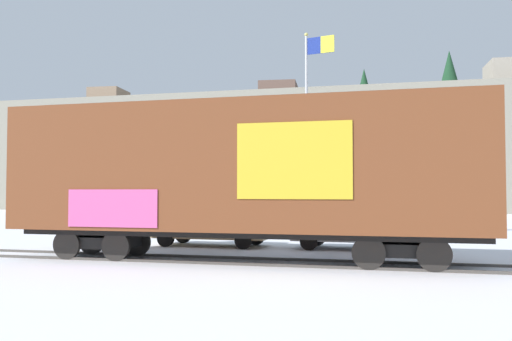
% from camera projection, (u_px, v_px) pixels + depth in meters
% --- Properties ---
extents(ground_plane, '(260.00, 260.00, 0.00)m').
position_uv_depth(ground_plane, '(273.00, 263.00, 16.09)').
color(ground_plane, silver).
extents(track, '(60.01, 2.90, 0.08)m').
position_uv_depth(track, '(215.00, 260.00, 16.53)').
color(track, '#4C4742').
rests_on(track, ground_plane).
extents(freight_car, '(14.30, 3.15, 5.00)m').
position_uv_depth(freight_car, '(242.00, 170.00, 16.43)').
color(freight_car, brown).
rests_on(freight_car, ground_plane).
extents(flagpole, '(1.43, 0.39, 9.61)m').
position_uv_depth(flagpole, '(311.00, 109.00, 25.26)').
color(flagpole, silver).
rests_on(flagpole, ground_plane).
extents(hillside, '(119.42, 39.23, 18.03)m').
position_uv_depth(hillside, '(361.00, 159.00, 74.49)').
color(hillside, gray).
rests_on(hillside, ground_plane).
extents(parked_car_tan, '(4.74, 2.07, 1.57)m').
position_uv_depth(parked_car_tan, '(211.00, 225.00, 21.30)').
color(parked_car_tan, '#9E8966').
rests_on(parked_car_tan, ground_plane).
extents(parked_car_silver, '(4.41, 2.18, 1.73)m').
position_uv_depth(parked_car_silver, '(351.00, 225.00, 20.13)').
color(parked_car_silver, '#B7BABF').
rests_on(parked_car_silver, ground_plane).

